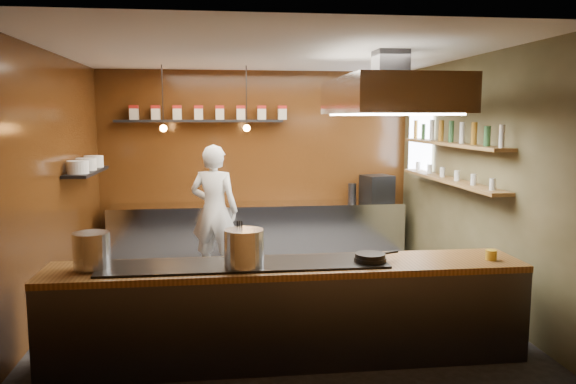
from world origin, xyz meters
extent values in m
plane|color=black|center=(0.00, 0.00, 0.00)|extent=(5.00, 5.00, 0.00)
plane|color=#361A09|center=(0.00, 2.50, 1.50)|extent=(5.00, 0.00, 5.00)
plane|color=#361A09|center=(-2.50, 0.00, 1.50)|extent=(0.00, 5.00, 5.00)
plane|color=#413E25|center=(2.50, 0.00, 1.50)|extent=(0.00, 5.00, 5.00)
plane|color=silver|center=(0.00, 0.00, 3.00)|extent=(5.00, 5.00, 0.00)
plane|color=white|center=(2.45, 1.70, 1.90)|extent=(0.00, 1.00, 1.00)
cube|color=silver|center=(0.00, 2.17, 0.45)|extent=(4.60, 0.65, 0.90)
cube|color=#38383D|center=(0.00, -1.60, 0.43)|extent=(4.40, 0.70, 0.86)
cube|color=brown|center=(0.00, -1.60, 0.89)|extent=(4.40, 0.72, 0.06)
cube|color=black|center=(-0.40, -1.60, 0.93)|extent=(2.60, 0.55, 0.02)
cube|color=black|center=(-0.90, 2.36, 2.20)|extent=(2.60, 0.26, 0.04)
cube|color=black|center=(-2.34, 1.00, 1.55)|extent=(0.30, 1.40, 0.04)
cube|color=olive|center=(2.34, 0.30, 1.92)|extent=(0.26, 2.80, 0.04)
cube|color=olive|center=(2.34, 0.30, 1.45)|extent=(0.26, 2.80, 0.04)
cube|color=#38383D|center=(1.30, -0.40, 2.85)|extent=(0.35, 0.35, 0.30)
cube|color=silver|center=(1.30, -0.40, 2.50)|extent=(1.20, 2.00, 0.40)
cube|color=white|center=(1.30, -0.40, 2.29)|extent=(1.00, 1.80, 0.02)
cylinder|color=black|center=(-1.40, 1.70, 2.55)|extent=(0.01, 0.01, 0.90)
sphere|color=orange|center=(-1.40, 1.70, 2.10)|extent=(0.10, 0.10, 0.10)
cylinder|color=black|center=(-0.20, 1.70, 2.55)|extent=(0.01, 0.01, 0.90)
sphere|color=orange|center=(-0.20, 1.70, 2.10)|extent=(0.10, 0.10, 0.10)
cube|color=#C0B69F|center=(-1.90, 2.36, 2.31)|extent=(0.13, 0.13, 0.17)
cube|color=maroon|center=(-1.90, 2.36, 2.42)|extent=(0.13, 0.13, 0.05)
cube|color=#C0B69F|center=(-1.57, 2.36, 2.31)|extent=(0.13, 0.13, 0.17)
cube|color=maroon|center=(-1.57, 2.36, 2.42)|extent=(0.14, 0.13, 0.05)
cube|color=#C0B69F|center=(-1.24, 2.36, 2.31)|extent=(0.13, 0.13, 0.17)
cube|color=maroon|center=(-1.24, 2.36, 2.42)|extent=(0.13, 0.13, 0.05)
cube|color=#C0B69F|center=(-0.91, 2.36, 2.31)|extent=(0.13, 0.13, 0.17)
cube|color=maroon|center=(-0.91, 2.36, 2.42)|extent=(0.14, 0.13, 0.05)
cube|color=#C0B69F|center=(-0.59, 2.36, 2.31)|extent=(0.13, 0.13, 0.17)
cube|color=maroon|center=(-0.59, 2.36, 2.42)|extent=(0.14, 0.13, 0.05)
cube|color=#C0B69F|center=(-0.26, 2.36, 2.31)|extent=(0.13, 0.13, 0.17)
cube|color=maroon|center=(-0.26, 2.36, 2.42)|extent=(0.14, 0.13, 0.05)
cube|color=#C0B69F|center=(0.07, 2.36, 2.31)|extent=(0.13, 0.13, 0.17)
cube|color=maroon|center=(0.07, 2.36, 2.42)|extent=(0.14, 0.13, 0.05)
cube|color=#C0B69F|center=(0.40, 2.36, 2.31)|extent=(0.13, 0.13, 0.17)
cube|color=maroon|center=(0.40, 2.36, 2.42)|extent=(0.14, 0.13, 0.05)
cylinder|color=white|center=(-2.34, 0.55, 1.65)|extent=(0.26, 0.26, 0.16)
cylinder|color=white|center=(-2.34, 1.00, 1.65)|extent=(0.26, 0.26, 0.16)
cylinder|color=white|center=(-2.34, 1.45, 1.65)|extent=(0.26, 0.26, 0.16)
cylinder|color=silver|center=(2.34, -1.00, 2.06)|extent=(0.06, 0.06, 0.24)
cylinder|color=#2D5933|center=(2.34, -0.68, 2.06)|extent=(0.06, 0.06, 0.24)
cylinder|color=#8C601E|center=(2.34, -0.35, 2.06)|extent=(0.06, 0.06, 0.24)
cylinder|color=silver|center=(2.34, -0.02, 2.06)|extent=(0.06, 0.06, 0.24)
cylinder|color=#2D5933|center=(2.34, 0.30, 2.06)|extent=(0.06, 0.06, 0.24)
cylinder|color=#8C601E|center=(2.34, 0.62, 2.06)|extent=(0.06, 0.06, 0.24)
cylinder|color=silver|center=(2.34, 0.95, 2.06)|extent=(0.06, 0.06, 0.24)
cylinder|color=#2D5933|center=(2.34, 1.27, 2.06)|extent=(0.06, 0.06, 0.24)
cylinder|color=#8C601E|center=(2.34, 1.60, 2.06)|extent=(0.06, 0.06, 0.24)
cylinder|color=silver|center=(2.34, -0.85, 1.53)|extent=(0.07, 0.07, 0.13)
cylinder|color=silver|center=(2.34, -0.39, 1.53)|extent=(0.07, 0.07, 0.13)
cylinder|color=silver|center=(2.34, 0.07, 1.53)|extent=(0.07, 0.07, 0.13)
cylinder|color=silver|center=(2.34, 0.53, 1.53)|extent=(0.07, 0.07, 0.13)
cylinder|color=silver|center=(2.34, 0.99, 1.53)|extent=(0.07, 0.07, 0.13)
cylinder|color=silver|center=(2.34, 1.45, 1.53)|extent=(0.07, 0.07, 0.13)
cylinder|color=#B7B9BE|center=(-1.75, -1.57, 1.10)|extent=(0.35, 0.35, 0.31)
cylinder|color=silver|center=(-0.41, -1.69, 1.11)|extent=(0.45, 0.45, 0.33)
cylinder|color=silver|center=(-0.44, -1.55, 1.02)|extent=(0.15, 0.15, 0.16)
cylinder|color=black|center=(0.75, -1.68, 0.96)|extent=(0.30, 0.30, 0.04)
cylinder|color=black|center=(0.75, -1.68, 1.00)|extent=(0.28, 0.28, 0.04)
cylinder|color=black|center=(0.97, -1.59, 1.00)|extent=(0.18, 0.09, 0.02)
cylinder|color=gold|center=(1.93, -1.69, 0.97)|extent=(0.12, 0.12, 0.09)
cube|color=black|center=(1.91, 2.12, 1.12)|extent=(0.53, 0.51, 0.43)
imported|color=white|center=(-0.69, 1.34, 0.94)|extent=(0.79, 0.64, 1.88)
camera|label=1|loc=(-0.63, -6.59, 2.27)|focal=35.00mm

